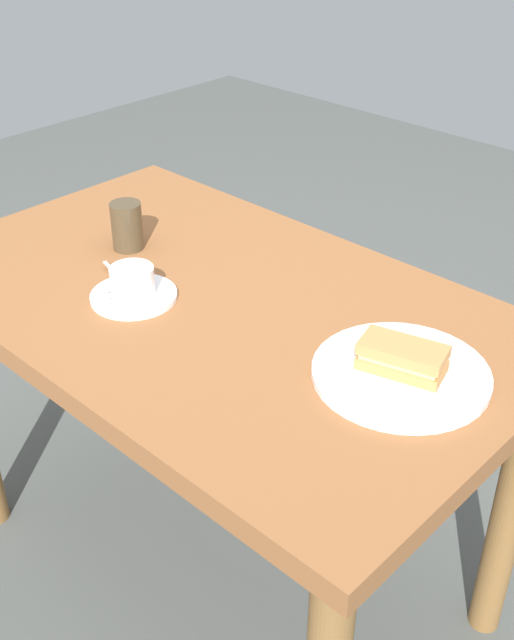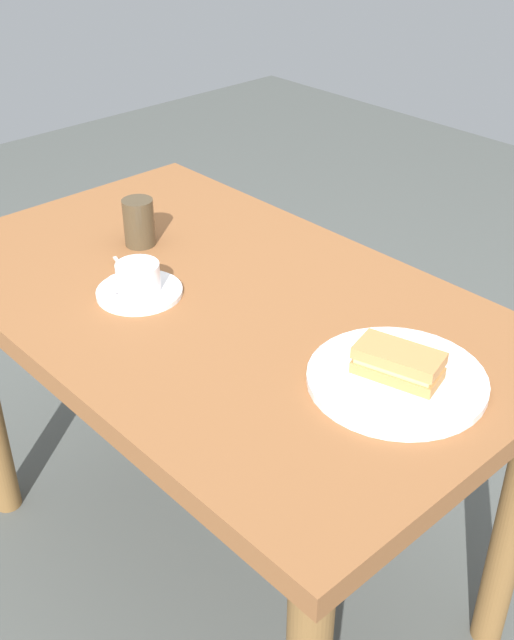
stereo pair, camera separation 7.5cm
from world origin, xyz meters
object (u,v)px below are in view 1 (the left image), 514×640
dining_table (215,346)px  sandwich_plate (401,374)px  spoon (117,275)px  drinking_glass (127,226)px  coffee_saucer (134,296)px  coffee_cup (132,280)px  sandwich_front (402,357)px

dining_table → sandwich_plate: 0.41m
spoon → drinking_glass: drinking_glass is taller
coffee_saucer → spoon: bearing=164.7°
sandwich_plate → spoon: (-0.57, -0.12, 0.01)m
coffee_saucer → coffee_cup: 0.03m
drinking_glass → coffee_cup: bearing=-36.5°
sandwich_plate → coffee_saucer: sandwich_plate is taller
dining_table → sandwich_plate: (0.40, 0.03, 0.12)m
spoon → dining_table: bearing=25.6°
sandwich_front → coffee_saucer: sandwich_front is taller
dining_table → drinking_glass: drinking_glass is taller
dining_table → drinking_glass: bearing=176.0°
drinking_glass → spoon: bearing=-47.1°
sandwich_front → drinking_glass: (-0.67, -0.01, 0.01)m
dining_table → coffee_saucer: 0.19m
dining_table → sandwich_front: sandwich_front is taller
sandwich_plate → coffee_cup: size_ratio=2.68×
sandwich_plate → sandwich_front: size_ratio=1.93×
spoon → drinking_glass: 0.15m
coffee_cup → spoon: (-0.07, 0.02, -0.03)m
sandwich_plate → spoon: 0.58m
coffee_saucer → coffee_cup: (-0.00, -0.00, 0.03)m
sandwich_plate → drinking_glass: drinking_glass is taller
coffee_cup → drinking_glass: drinking_glass is taller
dining_table → coffee_cup: size_ratio=11.24×
dining_table → spoon: (-0.18, -0.08, 0.12)m
spoon → sandwich_plate: bearing=11.4°
dining_table → coffee_saucer: bearing=-134.8°
sandwich_front → coffee_cup: size_ratio=1.39×
spoon → sandwich_front: bearing=11.5°
sandwich_plate → spoon: size_ratio=2.89×
sandwich_plate → sandwich_front: 0.03m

